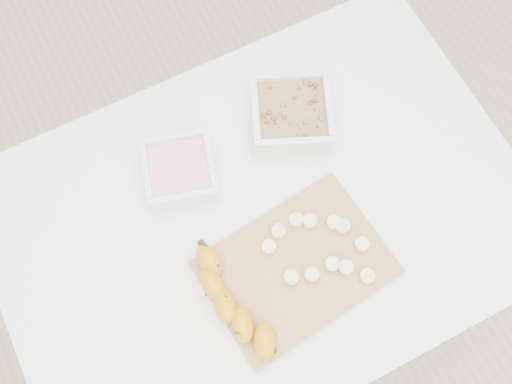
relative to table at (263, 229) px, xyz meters
name	(u,v)px	position (x,y,z in m)	size (l,w,h in m)	color
ground	(260,285)	(0.00, 0.00, -0.65)	(3.50, 3.50, 0.00)	#C6AD89
table	(263,229)	(0.00, 0.00, 0.00)	(1.00, 0.70, 0.75)	white
bowl_yogurt	(180,171)	(-0.10, 0.14, 0.13)	(0.16, 0.16, 0.06)	white
bowl_granola	(291,115)	(0.14, 0.15, 0.13)	(0.20, 0.20, 0.07)	white
cutting_board	(296,267)	(0.01, -0.12, 0.10)	(0.32, 0.23, 0.01)	#AD7D47
banana	(234,305)	(-0.12, -0.13, 0.13)	(0.06, 0.22, 0.04)	#CA8A0C
banana_slices	(320,247)	(0.06, -0.11, 0.12)	(0.18, 0.18, 0.02)	beige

